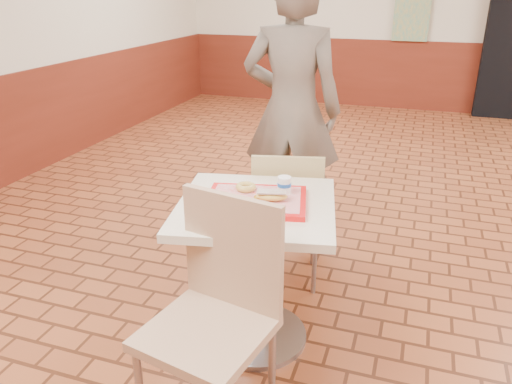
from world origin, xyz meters
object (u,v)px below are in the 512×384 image
(paper_cup, at_px, (284,185))
(main_table, at_px, (256,250))
(customer, at_px, (292,111))
(long_john_donut, at_px, (271,196))
(serving_tray, at_px, (256,201))
(ring_donut, at_px, (246,187))
(chair_main_back, at_px, (287,212))
(chair_main_front, at_px, (217,305))

(paper_cup, bearing_deg, main_table, -138.72)
(customer, distance_m, long_john_donut, 1.28)
(customer, relative_size, long_john_donut, 11.44)
(customer, relative_size, serving_tray, 3.99)
(serving_tray, distance_m, long_john_donut, 0.08)
(serving_tray, height_order, ring_donut, ring_donut)
(customer, bearing_deg, chair_main_back, 98.59)
(chair_main_front, height_order, chair_main_back, chair_main_front)
(chair_main_back, relative_size, paper_cup, 10.44)
(serving_tray, bearing_deg, chair_main_front, -89.37)
(customer, xyz_separation_m, serving_tray, (0.16, -1.25, -0.14))
(main_table, xyz_separation_m, chair_main_front, (0.01, -0.52, 0.02))
(customer, bearing_deg, long_john_donut, 95.56)
(chair_main_front, relative_size, paper_cup, 11.79)
(main_table, bearing_deg, ring_donut, 135.82)
(ring_donut, bearing_deg, paper_cup, 6.57)
(chair_main_front, xyz_separation_m, customer, (-0.16, 1.77, 0.39))
(chair_main_front, bearing_deg, ring_donut, 109.61)
(main_table, xyz_separation_m, paper_cup, (0.11, 0.10, 0.33))
(serving_tray, bearing_deg, customer, 97.06)
(ring_donut, relative_size, paper_cup, 1.21)
(long_john_donut, bearing_deg, ring_donut, 152.21)
(ring_donut, bearing_deg, chair_main_back, 79.99)
(chair_main_back, bearing_deg, long_john_donut, 83.26)
(main_table, bearing_deg, customer, 97.06)
(chair_main_back, xyz_separation_m, long_john_donut, (0.07, -0.57, 0.35))
(main_table, xyz_separation_m, chair_main_back, (0.01, 0.57, -0.04))
(chair_main_front, bearing_deg, chair_main_back, 101.39)
(long_john_donut, height_order, paper_cup, paper_cup)
(chair_main_back, bearing_deg, main_table, 75.72)
(chair_main_front, xyz_separation_m, long_john_donut, (0.07, 0.51, 0.29))
(paper_cup, bearing_deg, chair_main_front, -99.82)
(serving_tray, xyz_separation_m, paper_cup, (0.11, 0.10, 0.06))
(serving_tray, relative_size, paper_cup, 5.62)
(main_table, height_order, paper_cup, paper_cup)
(main_table, bearing_deg, paper_cup, 41.28)
(long_john_donut, distance_m, paper_cup, 0.11)
(chair_main_back, relative_size, long_john_donut, 5.33)
(main_table, xyz_separation_m, customer, (-0.16, 1.25, 0.42))
(long_john_donut, bearing_deg, chair_main_back, 96.74)
(chair_main_back, xyz_separation_m, ring_donut, (-0.09, -0.49, 0.34))
(chair_main_back, bearing_deg, chair_main_front, 76.40)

